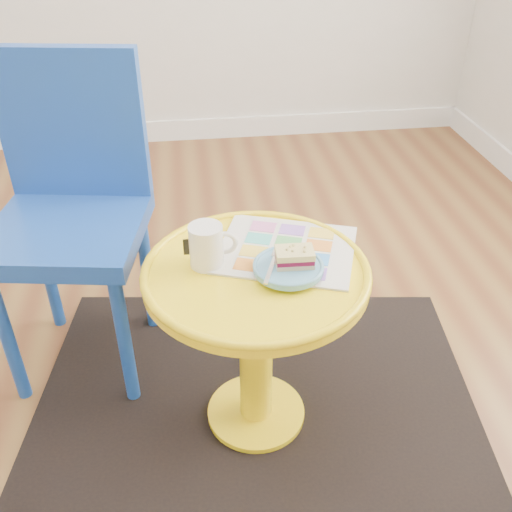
{
  "coord_description": "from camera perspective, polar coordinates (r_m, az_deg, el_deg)",
  "views": [
    {
      "loc": [
        0.32,
        -1.24,
        1.32
      ],
      "look_at": [
        0.47,
        -0.12,
        0.56
      ],
      "focal_mm": 40.0,
      "sensor_mm": 36.0,
      "label": 1
    }
  ],
  "objects": [
    {
      "name": "cake_slice",
      "position": [
        1.35,
        3.87,
        -0.09
      ],
      "size": [
        0.09,
        0.06,
        0.04
      ],
      "rotation": [
        0.0,
        0.0,
        -0.05
      ],
      "color": "#D3BC8C",
      "rests_on": "plate"
    },
    {
      "name": "mug",
      "position": [
        1.37,
        -4.91,
        1.15
      ],
      "size": [
        0.12,
        0.08,
        0.11
      ],
      "rotation": [
        0.0,
        0.0,
        -0.03
      ],
      "color": "white",
      "rests_on": "side_table"
    },
    {
      "name": "chair",
      "position": [
        1.72,
        -17.97,
        5.31
      ],
      "size": [
        0.48,
        0.48,
        0.94
      ],
      "rotation": [
        0.0,
        0.0,
        -0.17
      ],
      "color": "#1A47A9",
      "rests_on": "ground"
    },
    {
      "name": "fork",
      "position": [
        1.35,
        1.65,
        -0.91
      ],
      "size": [
        0.06,
        0.14,
        0.0
      ],
      "rotation": [
        0.0,
        0.0,
        -0.36
      ],
      "color": "silver",
      "rests_on": "plate"
    },
    {
      "name": "rug",
      "position": [
        1.73,
        -0.0,
        -15.54
      ],
      "size": [
        1.44,
        1.26,
        0.01
      ],
      "primitive_type": "cube",
      "rotation": [
        0.0,
        0.0,
        -0.13
      ],
      "color": "black",
      "rests_on": "ground"
    },
    {
      "name": "floor",
      "position": [
        1.84,
        -15.68,
        -13.67
      ],
      "size": [
        4.0,
        4.0,
        0.0
      ],
      "primitive_type": "plane",
      "color": "brown",
      "rests_on": "ground"
    },
    {
      "name": "side_table",
      "position": [
        1.47,
        -0.0,
        -6.07
      ],
      "size": [
        0.55,
        0.55,
        0.52
      ],
      "color": "yellow",
      "rests_on": "ground"
    },
    {
      "name": "newspaper",
      "position": [
        1.45,
        3.05,
        0.65
      ],
      "size": [
        0.41,
        0.38,
        0.01
      ],
      "primitive_type": "cube",
      "rotation": [
        0.0,
        0.0,
        -0.35
      ],
      "color": "silver",
      "rests_on": "side_table"
    },
    {
      "name": "plate",
      "position": [
        1.36,
        3.25,
        -1.2
      ],
      "size": [
        0.17,
        0.17,
        0.02
      ],
      "color": "#5C9CC2",
      "rests_on": "newspaper"
    }
  ]
}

